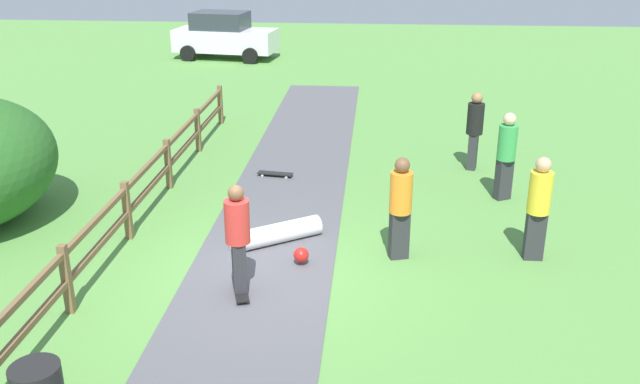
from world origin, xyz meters
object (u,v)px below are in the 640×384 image
at_px(bystander_orange, 401,203).
at_px(parked_car_white, 224,35).
at_px(skater_fallen, 278,235).
at_px(skater_riding, 238,235).
at_px(bystander_green, 506,152).
at_px(bystander_yellow, 539,204).
at_px(skateboard_loose, 275,174).
at_px(bystander_black, 475,127).

distance_m(bystander_orange, parked_car_white, 19.30).
bearing_deg(skater_fallen, parked_car_white, 105.02).
relative_size(skater_riding, bystander_green, 0.97).
relative_size(skater_fallen, bystander_orange, 0.89).
bearing_deg(skater_riding, bystander_green, 43.05).
bearing_deg(parked_car_white, bystander_yellow, -62.80).
bearing_deg(skater_fallen, bystander_orange, -8.10).
xyz_separation_m(skateboard_loose, bystander_green, (4.91, -0.89, 0.94)).
bearing_deg(skater_fallen, skateboard_loose, 99.14).
bearing_deg(bystander_yellow, bystander_black, 96.04).
height_order(skater_riding, bystander_yellow, bystander_yellow).
height_order(skateboard_loose, bystander_orange, bystander_orange).
xyz_separation_m(skater_fallen, skateboard_loose, (-0.56, 3.49, -0.11)).
height_order(bystander_orange, parked_car_white, parked_car_white).
distance_m(skateboard_loose, bystander_black, 4.70).
bearing_deg(bystander_black, bystander_orange, -110.86).
bearing_deg(skater_fallen, bystander_black, 48.45).
bearing_deg(bystander_black, bystander_green, -77.63).
xyz_separation_m(bystander_black, parked_car_white, (-8.70, 13.27, -0.05)).
distance_m(bystander_black, bystander_orange, 5.09).
bearing_deg(parked_car_white, bystander_black, -56.76).
xyz_separation_m(bystander_orange, parked_car_white, (-6.89, 18.03, -0.05)).
bearing_deg(skater_riding, skater_fallen, 79.28).
xyz_separation_m(bystander_green, parked_car_white, (-9.11, 15.13, -0.07)).
distance_m(skater_riding, bystander_black, 7.57).
bearing_deg(skater_fallen, bystander_yellow, -1.95).
distance_m(bystander_black, parked_car_white, 15.87).
distance_m(skater_fallen, bystander_orange, 2.30).
bearing_deg(bystander_orange, bystander_yellow, 3.81).
height_order(bystander_yellow, bystander_black, bystander_yellow).
xyz_separation_m(skater_fallen, bystander_green, (4.35, 2.59, 0.83)).
xyz_separation_m(bystander_green, bystander_orange, (-2.22, -2.90, -0.02)).
bearing_deg(bystander_green, skateboard_loose, 169.72).
bearing_deg(bystander_black, parked_car_white, 123.24).
height_order(bystander_yellow, parked_car_white, parked_car_white).
xyz_separation_m(skateboard_loose, bystander_black, (4.51, 0.97, 0.92)).
relative_size(skateboard_loose, bystander_green, 0.44).
relative_size(skateboard_loose, bystander_black, 0.45).
xyz_separation_m(skater_riding, bystander_orange, (2.47, 1.48, -0.02)).
distance_m(skater_riding, parked_car_white, 20.01).
bearing_deg(skater_riding, bystander_black, 55.53).
xyz_separation_m(skater_fallen, bystander_yellow, (4.43, -0.15, 0.82)).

